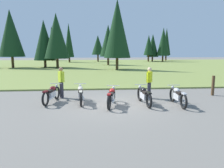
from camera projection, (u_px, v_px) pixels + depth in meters
ground_plane at (113, 105)px, 10.14m from camera, size 140.00×140.00×0.00m
grass_moorland at (99, 66)px, 35.61m from camera, size 80.00×44.00×0.10m
forest_treeline at (80, 39)px, 36.84m from camera, size 39.92×29.16×9.02m
motorcycle_maroon at (52, 94)px, 10.50m from camera, size 0.69×2.08×0.88m
motorcycle_cream at (81, 94)px, 10.44m from camera, size 0.62×2.10×0.88m
motorcycle_red at (112, 97)px, 9.85m from camera, size 0.72×2.07×0.88m
motorcycle_black at (144, 95)px, 10.16m from camera, size 0.62×2.10×0.88m
motorcycle_silver at (178, 96)px, 10.00m from camera, size 0.62×2.10×0.88m
rider_in_hivis_vest at (149, 81)px, 11.34m from camera, size 0.37×0.48×1.67m
rider_with_back_turned at (61, 81)px, 11.46m from camera, size 0.37×0.49×1.67m
trail_marker_post at (213, 86)px, 12.17m from camera, size 0.12×0.12×1.14m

